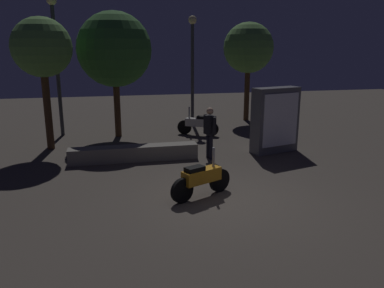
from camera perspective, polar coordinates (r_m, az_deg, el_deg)
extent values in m
plane|color=#4C443D|center=(8.60, 4.78, -8.38)|extent=(40.00, 40.00, 0.00)
cylinder|color=black|center=(8.32, -1.50, -7.05)|extent=(0.55, 0.33, 0.56)
cylinder|color=black|center=(8.97, 4.18, -5.46)|extent=(0.55, 0.33, 0.56)
cube|color=orange|center=(8.56, 1.46, -4.79)|extent=(0.99, 0.68, 0.30)
cube|color=black|center=(8.37, 0.41, -3.77)|extent=(0.50, 0.41, 0.10)
cylinder|color=gray|center=(8.66, 3.27, -1.97)|extent=(0.08, 0.08, 0.45)
sphere|color=#F2EABF|center=(8.82, 3.73, -3.89)|extent=(0.12, 0.12, 0.12)
cylinder|color=black|center=(14.60, 2.94, 2.28)|extent=(0.53, 0.37, 0.56)
cylinder|color=black|center=(14.92, -1.15, 2.55)|extent=(0.53, 0.37, 0.56)
cube|color=beige|center=(14.71, 0.88, 3.29)|extent=(0.97, 0.74, 0.30)
cube|color=black|center=(14.61, 1.63, 4.02)|extent=(0.50, 0.43, 0.10)
cylinder|color=gray|center=(14.74, -0.42, 4.80)|extent=(0.08, 0.08, 0.45)
sphere|color=#F2EABF|center=(14.83, -0.78, 3.58)|extent=(0.12, 0.12, 0.12)
cylinder|color=black|center=(14.61, 12.70, 1.95)|extent=(0.21, 0.57, 0.56)
cylinder|color=black|center=(15.66, 11.78, 2.81)|extent=(0.21, 0.57, 0.56)
cube|color=#C68CB7|center=(15.09, 12.27, 3.25)|extent=(0.49, 0.99, 0.30)
cube|color=black|center=(14.87, 12.49, 3.86)|extent=(0.32, 0.48, 0.10)
cylinder|color=gray|center=(15.36, 12.06, 4.87)|extent=(0.07, 0.07, 0.45)
sphere|color=#F2EABF|center=(15.51, 11.92, 3.75)|extent=(0.12, 0.12, 0.12)
cylinder|color=black|center=(11.66, 2.47, -0.26)|extent=(0.12, 0.12, 0.77)
cylinder|color=black|center=(11.53, 2.86, -0.44)|extent=(0.12, 0.12, 0.77)
cube|color=black|center=(11.44, 2.70, 2.89)|extent=(0.33, 0.41, 0.57)
sphere|color=tan|center=(11.37, 2.73, 4.98)|extent=(0.21, 0.21, 0.21)
cylinder|color=black|center=(11.64, 2.11, 3.24)|extent=(0.13, 0.20, 0.52)
cylinder|color=black|center=(11.23, 3.32, 2.82)|extent=(0.13, 0.20, 0.52)
cylinder|color=#38383D|center=(15.31, -19.61, 10.14)|extent=(0.14, 0.14, 4.84)
sphere|color=#F9E59E|center=(15.38, -20.44, 19.67)|extent=(0.36, 0.36, 0.36)
cylinder|color=#38383D|center=(16.80, 0.07, 10.35)|extent=(0.14, 0.14, 4.33)
sphere|color=#F9E59E|center=(16.80, 0.07, 18.21)|extent=(0.36, 0.36, 0.36)
cylinder|color=#4C331E|center=(14.70, -11.21, 5.56)|extent=(0.24, 0.24, 2.30)
sphere|color=#336B2D|center=(14.54, -11.62, 13.80)|extent=(2.74, 2.74, 2.74)
cylinder|color=#4C331E|center=(17.95, 8.27, 7.58)|extent=(0.24, 0.24, 2.53)
sphere|color=#568C42|center=(17.83, 8.51, 14.16)|extent=(2.27, 2.27, 2.27)
cylinder|color=#4C331E|center=(13.38, -20.94, 4.86)|extent=(0.24, 0.24, 2.67)
sphere|color=#568C42|center=(13.24, -21.72, 13.41)|extent=(1.89, 1.89, 1.89)
cube|color=#595960|center=(12.51, 12.41, 3.54)|extent=(1.68, 0.91, 2.10)
cube|color=white|center=(12.30, 13.24, 3.55)|extent=(1.31, 0.40, 1.68)
cube|color=gray|center=(11.54, -8.72, -1.38)|extent=(3.85, 0.50, 0.45)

